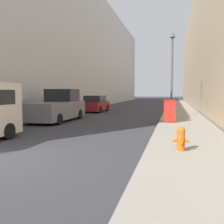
# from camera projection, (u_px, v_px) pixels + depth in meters

# --- Properties ---
(sidewalk_right) EXTENTS (2.93, 60.00, 0.12)m
(sidewalk_right) POSITION_uv_depth(u_px,v_px,m) (181.00, 112.00, 22.68)
(sidewalk_right) COLOR gray
(sidewalk_right) RESTS_ON ground
(building_left_glass) EXTENTS (12.00, 60.00, 14.65)m
(building_left_glass) POSITION_uv_depth(u_px,v_px,m) (57.00, 51.00, 33.67)
(building_left_glass) COLOR #BCBCC1
(building_left_glass) RESTS_ON ground
(fire_hydrant) EXTENTS (0.48, 0.36, 0.71)m
(fire_hydrant) POSITION_uv_depth(u_px,v_px,m) (181.00, 138.00, 7.33)
(fire_hydrant) COLOR #D15614
(fire_hydrant) RESTS_ON sidewalk_right
(trash_bin) EXTENTS (0.68, 0.63, 1.30)m
(trash_bin) POSITION_uv_depth(u_px,v_px,m) (170.00, 111.00, 14.36)
(trash_bin) COLOR red
(trash_bin) RESTS_ON sidewalk_right
(lamppost) EXTENTS (0.41, 0.41, 5.96)m
(lamppost) POSITION_uv_depth(u_px,v_px,m) (172.00, 65.00, 17.58)
(lamppost) COLOR #4C4C51
(lamppost) RESTS_ON sidewalk_right
(pickup_truck) EXTENTS (2.08, 5.13, 2.04)m
(pickup_truck) POSITION_uv_depth(u_px,v_px,m) (57.00, 108.00, 15.99)
(pickup_truck) COLOR slate
(pickup_truck) RESTS_ON ground
(parked_sedan_near) EXTENTS (1.89, 4.11, 1.52)m
(parked_sedan_near) POSITION_uv_depth(u_px,v_px,m) (95.00, 104.00, 23.48)
(parked_sedan_near) COLOR maroon
(parked_sedan_near) RESTS_ON ground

